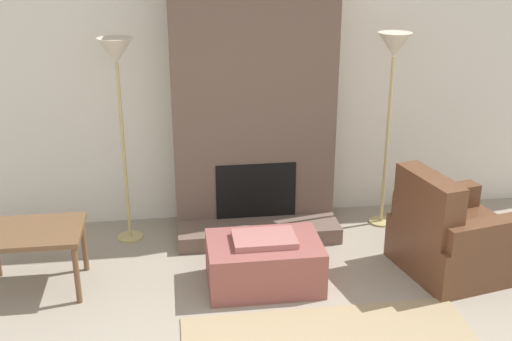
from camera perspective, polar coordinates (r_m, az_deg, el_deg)
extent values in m
cube|color=silver|center=(6.07, -0.56, 7.54)|extent=(7.86, 0.06, 2.60)
cube|color=brown|center=(5.85, -0.27, 7.02)|extent=(1.48, 0.40, 2.60)
cube|color=brown|center=(5.91, 0.26, -5.54)|extent=(1.48, 0.39, 0.15)
cube|color=black|center=(5.94, 0.01, -1.82)|extent=(0.74, 0.02, 0.53)
cube|color=#8C4C47|center=(5.17, 0.73, -8.24)|extent=(0.90, 0.61, 0.38)
cube|color=#A56660|center=(5.06, 0.74, -6.10)|extent=(0.49, 0.33, 0.05)
cube|color=brown|center=(5.64, 17.49, -6.52)|extent=(1.05, 1.02, 0.40)
cube|color=brown|center=(5.35, 14.84, -4.87)|extent=(0.34, 0.72, 0.89)
cube|color=brown|center=(5.37, 19.81, -7.10)|extent=(0.81, 0.33, 0.60)
cube|color=brown|center=(5.84, 15.59, -4.24)|extent=(0.81, 0.33, 0.60)
cube|color=brown|center=(5.26, -19.40, -5.21)|extent=(0.78, 0.58, 0.04)
cylinder|color=brown|center=(5.09, -15.64, -8.93)|extent=(0.04, 0.04, 0.48)
cylinder|color=brown|center=(5.53, -15.02, -6.35)|extent=(0.04, 0.04, 0.48)
cylinder|color=tan|center=(6.09, -11.11, -5.79)|extent=(0.23, 0.23, 0.02)
cylinder|color=tan|center=(5.77, -11.67, 1.45)|extent=(0.03, 0.03, 1.61)
cone|color=beige|center=(5.54, -12.36, 10.38)|extent=(0.30, 0.30, 0.21)
cylinder|color=tan|center=(6.39, 11.03, -4.45)|extent=(0.23, 0.23, 0.02)
cylinder|color=tan|center=(6.09, 11.56, 2.46)|extent=(0.03, 0.03, 1.60)
cone|color=beige|center=(5.87, 12.21, 10.89)|extent=(0.30, 0.30, 0.21)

